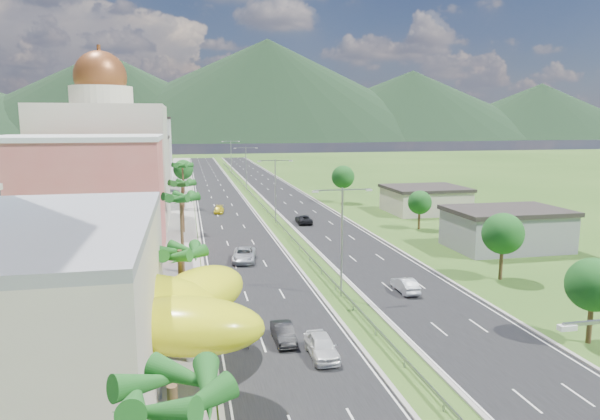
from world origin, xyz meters
TOP-DOWN VIEW (x-y plane):
  - ground at (0.00, 0.00)m, footprint 500.00×500.00m
  - road_left at (-7.50, 90.00)m, footprint 11.00×260.00m
  - road_right at (7.50, 90.00)m, footprint 11.00×260.00m
  - sidewalk_left at (-17.00, 90.00)m, footprint 7.00×260.00m
  - median_guardrail at (0.00, 71.99)m, footprint 0.10×216.06m
  - streetlight_median_b at (0.00, 10.00)m, footprint 6.04×0.25m
  - streetlight_median_c at (0.00, 50.00)m, footprint 6.04×0.25m
  - streetlight_median_d at (0.00, 95.00)m, footprint 6.04×0.25m
  - streetlight_median_e at (0.00, 140.00)m, footprint 6.04×0.25m
  - lime_canopy at (-20.00, -4.00)m, footprint 18.00×15.00m
  - pink_shophouse at (-28.00, 32.00)m, footprint 20.00×15.00m
  - domed_building at (-28.00, 55.00)m, footprint 20.00×20.00m
  - midrise_grey at (-27.00, 80.00)m, footprint 16.00×15.00m
  - midrise_beige at (-27.00, 102.00)m, footprint 16.00×15.00m
  - midrise_white at (-27.00, 125.00)m, footprint 16.00×15.00m
  - shed_near at (28.00, 25.00)m, footprint 15.00×10.00m
  - shed_far at (30.00, 55.00)m, footprint 14.00×12.00m
  - palm_tree_a at (-15.50, -22.00)m, footprint 3.60×3.60m
  - palm_tree_b at (-15.50, 2.00)m, footprint 3.60×3.60m
  - palm_tree_c at (-15.50, 22.00)m, footprint 3.60×3.60m
  - palm_tree_d at (-15.50, 45.00)m, footprint 3.60×3.60m
  - palm_tree_e at (-15.50, 70.00)m, footprint 3.60×3.60m
  - leafy_tree_lfar at (-15.50, 95.00)m, footprint 4.90×4.90m
  - leafy_tree_ra at (16.00, -5.00)m, footprint 4.20×4.20m
  - leafy_tree_rb at (19.00, 12.00)m, footprint 4.55×4.55m
  - leafy_tree_rc at (22.00, 40.00)m, footprint 3.85×3.85m
  - leafy_tree_rd at (18.00, 70.00)m, footprint 4.90×4.90m
  - mountain_ridge at (60.00, 450.00)m, footprint 860.00×140.00m
  - car_white_near_left at (-5.36, -3.11)m, footprint 2.01×4.89m
  - car_dark_left at (-7.66, 0.21)m, footprint 1.56×4.35m
  - car_silver_mid_left at (-8.07, 25.54)m, footprint 3.73×6.33m
  - car_yellow_far_left at (-8.94, 62.17)m, footprint 2.33×4.56m
  - car_silver_right at (6.82, 9.94)m, footprint 1.62×4.52m
  - car_dark_far_right at (4.64, 48.48)m, footprint 2.66×5.37m
  - motorcycle at (-10.46, -0.18)m, footprint 0.75×1.80m

SIDE VIEW (x-z plane):
  - ground at x=0.00m, z-range 0.00..0.00m
  - mountain_ridge at x=60.00m, z-range -45.00..45.00m
  - road_left at x=-7.50m, z-range 0.00..0.04m
  - road_right at x=7.50m, z-range 0.00..0.04m
  - sidewalk_left at x=-17.00m, z-range 0.00..0.12m
  - motorcycle at x=-10.46m, z-range 0.04..1.15m
  - median_guardrail at x=0.00m, z-range 0.24..1.00m
  - car_yellow_far_left at x=-8.94m, z-range 0.04..1.31m
  - car_dark_left at x=-7.66m, z-range 0.04..1.47m
  - car_dark_far_right at x=4.64m, z-range 0.04..1.50m
  - car_silver_right at x=6.82m, z-range 0.04..1.52m
  - car_silver_mid_left at x=-8.07m, z-range 0.04..1.69m
  - car_white_near_left at x=-5.36m, z-range 0.04..1.70m
  - shed_far at x=30.00m, z-range 0.00..4.40m
  - shed_near at x=28.00m, z-range 0.00..5.00m
  - leafy_tree_rc at x=22.00m, z-range 1.21..7.54m
  - leafy_tree_ra at x=16.00m, z-range 1.33..8.23m
  - lime_canopy at x=-20.00m, z-range 1.29..8.69m
  - leafy_tree_rb at x=19.00m, z-range 1.44..8.92m
  - leafy_tree_lfar at x=-15.50m, z-range 1.55..9.60m
  - leafy_tree_rd at x=18.00m, z-range 1.55..9.60m
  - midrise_beige at x=-27.00m, z-range 0.00..13.00m
  - streetlight_median_b at x=0.00m, z-range 1.25..12.25m
  - streetlight_median_c at x=0.00m, z-range 1.25..12.25m
  - streetlight_median_d at x=0.00m, z-range 1.25..12.25m
  - streetlight_median_e at x=0.00m, z-range 1.25..12.25m
  - palm_tree_b at x=-15.50m, z-range 3.01..11.11m
  - pink_shophouse at x=-28.00m, z-range 0.00..15.00m
  - palm_tree_d at x=-15.50m, z-range 3.24..11.84m
  - midrise_grey at x=-27.00m, z-range 0.00..16.00m
  - palm_tree_a at x=-15.50m, z-range 3.47..12.57m
  - palm_tree_e at x=-15.50m, z-range 3.61..13.01m
  - palm_tree_c at x=-15.50m, z-range 3.70..13.30m
  - midrise_white at x=-27.00m, z-range 0.00..18.00m
  - domed_building at x=-28.00m, z-range -3.00..25.70m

